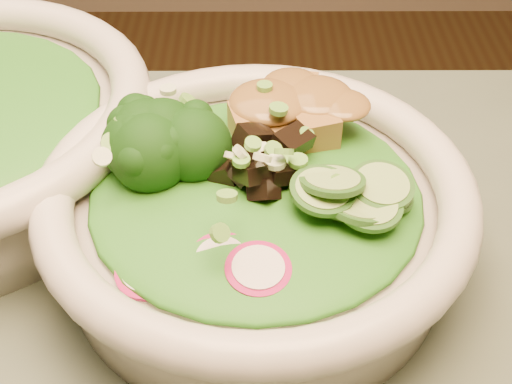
{
  "coord_description": "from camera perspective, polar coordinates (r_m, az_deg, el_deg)",
  "views": [
    {
      "loc": [
        0.01,
        -0.18,
        1.11
      ],
      "look_at": [
        0.01,
        0.16,
        0.81
      ],
      "focal_mm": 50.0,
      "sensor_mm": 36.0,
      "label": 1
    }
  ],
  "objects": [
    {
      "name": "tofu_cubes",
      "position": [
        0.49,
        2.7,
        5.93
      ],
      "size": [
        0.1,
        0.07,
        0.04
      ],
      "primitive_type": null,
      "rotation": [
        0.0,
        0.0,
        0.06
      ],
      "color": "olive",
      "rests_on": "salad_bowl"
    },
    {
      "name": "scallion_garnish",
      "position": [
        0.43,
        0.0,
        2.6
      ],
      "size": [
        0.2,
        0.2,
        0.02
      ],
      "primitive_type": null,
      "color": "#63A63A",
      "rests_on": "salad_bowl"
    },
    {
      "name": "mushroom_heap",
      "position": [
        0.45,
        0.53,
        2.52
      ],
      "size": [
        0.08,
        0.08,
        0.04
      ],
      "primitive_type": null,
      "rotation": [
        0.0,
        0.0,
        0.06
      ],
      "color": "black",
      "rests_on": "salad_bowl"
    },
    {
      "name": "salad_bowl",
      "position": [
        0.46,
        -0.0,
        -1.89
      ],
      "size": [
        0.28,
        0.28,
        0.08
      ],
      "rotation": [
        0.0,
        0.0,
        0.06
      ],
      "color": "beige",
      "rests_on": "dining_table"
    },
    {
      "name": "cucumber_slices",
      "position": [
        0.43,
        8.52,
        -0.67
      ],
      "size": [
        0.08,
        0.08,
        0.04
      ],
      "primitive_type": null,
      "rotation": [
        0.0,
        0.0,
        0.06
      ],
      "color": "#8FB967",
      "rests_on": "salad_bowl"
    },
    {
      "name": "peanut_sauce",
      "position": [
        0.48,
        2.75,
        7.24
      ],
      "size": [
        0.07,
        0.06,
        0.02
      ],
      "primitive_type": "ellipsoid",
      "color": "brown",
      "rests_on": "tofu_cubes"
    },
    {
      "name": "lettuce_bed",
      "position": [
        0.45,
        0.0,
        0.1
      ],
      "size": [
        0.21,
        0.21,
        0.02
      ],
      "primitive_type": "ellipsoid",
      "color": "#1E6314",
      "rests_on": "salad_bowl"
    },
    {
      "name": "broccoli_florets",
      "position": [
        0.46,
        -7.82,
        3.24
      ],
      "size": [
        0.09,
        0.08,
        0.05
      ],
      "primitive_type": null,
      "rotation": [
        0.0,
        0.0,
        0.06
      ],
      "color": "black",
      "rests_on": "salad_bowl"
    },
    {
      "name": "radish_slices",
      "position": [
        0.4,
        -2.82,
        -5.68
      ],
      "size": [
        0.12,
        0.05,
        0.02
      ],
      "primitive_type": null,
      "rotation": [
        0.0,
        0.0,
        0.06
      ],
      "color": "#A10C4C",
      "rests_on": "salad_bowl"
    }
  ]
}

